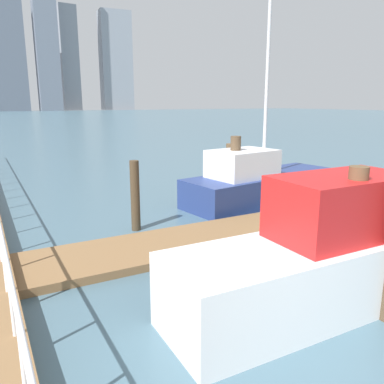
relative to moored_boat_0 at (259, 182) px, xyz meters
The scene contains 12 objects.
ground_plane 11.69m from the moored_boat_0, 116.53° to the left, with size 300.00×300.00×0.00m, color #476675.
floating_dock 3.72m from the moored_boat_0, 134.63° to the right, with size 12.28×2.00×0.18m, color olive.
dock_piling_0 7.44m from the moored_boat_0, 116.48° to the right, with size 0.31×0.31×2.49m, color brown.
dock_piling_2 1.17m from the moored_boat_0, behind, with size 0.34×0.34×2.38m, color brown.
dock_piling_3 1.18m from the moored_boat_0, 116.88° to the left, with size 0.33×0.33×2.00m, color brown.
dock_piling_4 5.01m from the moored_boat_0, 169.86° to the right, with size 0.25×0.25×1.95m, color #473826.
moored_boat_0 is the anchor object (origin of this frame).
moored_boat_1 6.95m from the moored_boat_0, 114.77° to the right, with size 7.17×1.73×2.28m.
skyline_tower_2 162.68m from the moored_boat_0, 88.55° to the left, with size 13.28×10.06×41.20m, color slate.
skyline_tower_3 162.81m from the moored_boat_0, 83.23° to the left, with size 8.48×6.49×67.38m, color slate.
skyline_tower_4 176.15m from the moored_boat_0, 80.45° to the left, with size 7.55×12.35×43.17m, color #8C939E.
skyline_tower_5 176.92m from the moored_boat_0, 73.50° to the left, with size 13.54×9.03×42.66m, color #8C939E.
Camera 1 is at (-3.30, -1.13, 3.47)m, focal length 36.46 mm.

